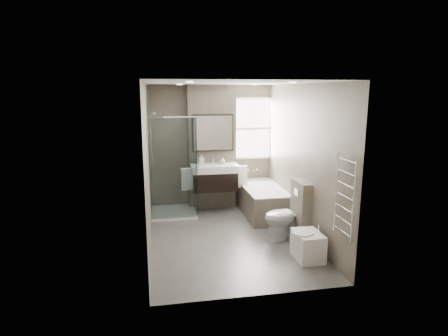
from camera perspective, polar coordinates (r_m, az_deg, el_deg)
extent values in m
cube|color=#4E4B48|center=(6.56, 0.56, -10.71)|extent=(2.65, 3.85, 0.05)
cube|color=silver|center=(6.07, 0.61, 13.09)|extent=(2.65, 3.85, 0.05)
cube|color=#635A4D|center=(8.05, -2.04, 3.30)|extent=(2.65, 0.05, 2.60)
cube|color=#635A4D|center=(4.36, 5.45, -4.07)|extent=(2.65, 0.05, 2.60)
cube|color=#635A4D|center=(6.07, -11.78, 0.26)|extent=(0.05, 3.85, 2.60)
cube|color=#635A4D|center=(6.56, 12.02, 1.10)|extent=(0.05, 3.85, 2.60)
cube|color=#5E564A|center=(7.90, -1.88, 3.14)|extent=(1.00, 0.25, 2.60)
cube|color=black|center=(7.69, -1.46, -1.97)|extent=(0.90, 0.45, 0.38)
cube|color=white|center=(7.63, -1.47, -0.03)|extent=(0.95, 0.47, 0.15)
cylinder|color=silver|center=(7.77, -1.67, 1.19)|extent=(0.03, 0.03, 0.12)
cylinder|color=silver|center=(7.70, -1.60, 1.52)|extent=(0.02, 0.12, 0.02)
cube|color=black|center=(7.71, -1.72, 5.40)|extent=(0.86, 0.06, 0.76)
cube|color=white|center=(7.67, -1.68, 5.36)|extent=(0.80, 0.02, 0.70)
cube|color=silver|center=(7.59, -5.62, -1.73)|extent=(0.24, 0.06, 0.44)
cube|color=silver|center=(7.76, 2.65, -1.39)|extent=(0.24, 0.06, 0.44)
cube|color=white|center=(7.81, -7.68, -6.67)|extent=(0.90, 0.90, 0.06)
cube|color=white|center=(7.12, -7.71, -0.14)|extent=(0.88, 0.01, 1.94)
cube|color=white|center=(7.58, -4.53, 0.67)|extent=(0.01, 0.88, 1.94)
cylinder|color=silver|center=(7.51, -10.98, 2.08)|extent=(0.02, 0.02, 1.00)
cube|color=#5E564A|center=(7.68, 5.80, -5.02)|extent=(0.75, 1.60, 0.55)
cube|color=white|center=(7.60, 5.84, -3.00)|extent=(0.75, 1.60, 0.03)
cube|color=white|center=(7.62, 5.83, -3.47)|extent=(0.61, 1.42, 0.12)
cube|color=white|center=(8.14, 4.30, 6.02)|extent=(0.98, 0.04, 1.33)
cube|color=white|center=(8.12, 4.35, 6.01)|extent=(0.90, 0.01, 1.25)
cube|color=white|center=(8.11, 4.35, 6.00)|extent=(0.90, 0.01, 0.05)
imported|color=white|center=(6.49, 9.42, -7.23)|extent=(0.85, 0.60, 0.78)
cube|color=#5E564A|center=(6.49, 11.62, -6.30)|extent=(0.18, 0.55, 1.00)
cube|color=silver|center=(6.36, 10.94, -3.62)|extent=(0.01, 0.16, 0.11)
cube|color=white|center=(5.84, 12.67, -11.50)|extent=(0.37, 0.52, 0.41)
cylinder|color=white|center=(5.73, 11.79, -9.76)|extent=(0.31, 0.31, 0.05)
cylinder|color=silver|center=(5.80, 14.26, -8.77)|extent=(0.02, 0.02, 0.10)
cylinder|color=silver|center=(4.97, 19.16, -4.85)|extent=(0.03, 0.03, 1.10)
cylinder|color=silver|center=(5.36, 16.75, -3.51)|extent=(0.03, 0.03, 1.10)
cube|color=silver|center=(5.16, 17.91, -4.15)|extent=(0.02, 0.46, 1.00)
imported|color=white|center=(7.60, -3.45, 1.26)|extent=(0.09, 0.09, 0.20)
imported|color=white|center=(7.70, -0.22, 1.18)|extent=(0.11, 0.11, 0.14)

